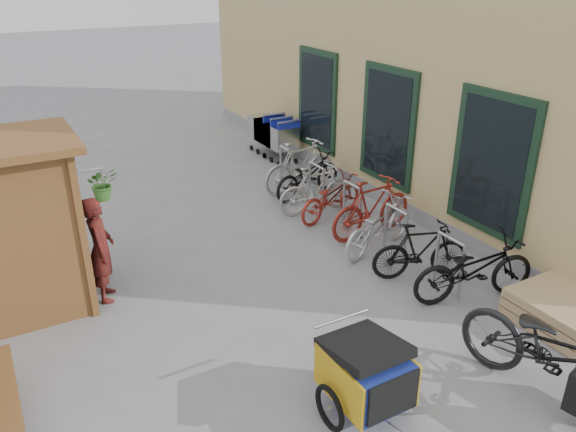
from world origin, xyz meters
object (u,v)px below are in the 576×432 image
bike_1 (421,250)px  cargo_bike (562,356)px  bike_2 (378,225)px  bike_5 (316,189)px  bike_3 (372,207)px  shopping_carts (273,132)px  child_trailer (366,372)px  person_kiosk (101,249)px  bike_6 (308,175)px  bike_7 (300,166)px  pallet_stack (563,312)px  bike_0 (474,269)px  bike_4 (331,197)px

bike_1 → cargo_bike: bearing=-170.6°
bike_2 → bike_5: bike_5 is taller
bike_2 → bike_3: bike_3 is taller
shopping_carts → bike_3: size_ratio=0.97×
child_trailer → bike_2: child_trailer is taller
person_kiosk → bike_1: person_kiosk is taller
bike_1 → bike_6: size_ratio=0.88×
shopping_carts → bike_3: shopping_carts is taller
shopping_carts → person_kiosk: (-5.06, -4.53, 0.13)m
bike_5 → bike_7: (0.30, 1.11, 0.08)m
shopping_carts → bike_6: 2.68m
bike_6 → bike_7: bearing=-15.1°
pallet_stack → bike_3: size_ratio=0.69×
person_kiosk → bike_0: 5.20m
shopping_carts → bike_0: bearing=-94.3°
cargo_bike → bike_0: bearing=56.2°
bike_2 → bike_6: 2.63m
cargo_bike → bike_2: cargo_bike is taller
shopping_carts → bike_4: shopping_carts is taller
bike_4 → bike_6: bearing=-24.4°
child_trailer → bike_5: (2.33, 4.73, -0.05)m
bike_0 → bike_1: bike_0 is taller
bike_2 → bike_6: size_ratio=0.99×
bike_7 → person_kiosk: bearing=107.8°
child_trailer → bike_3: bike_3 is taller
bike_4 → child_trailer: bearing=135.8°
shopping_carts → bike_6: (-0.57, -2.61, -0.19)m
bike_5 → pallet_stack: bearing=-166.2°
pallet_stack → bike_4: bearing=99.7°
bike_2 → bike_7: 2.95m
person_kiosk → bike_6: 4.90m
bike_0 → bike_6: size_ratio=1.07×
pallet_stack → bike_7: 5.90m
bike_4 → bike_5: (-0.10, 0.35, 0.06)m
child_trailer → bike_7: size_ratio=0.87×
bike_5 → bike_7: size_ratio=0.86×
shopping_carts → bike_5: shopping_carts is taller
cargo_bike → person_kiosk: bearing=117.4°
bike_1 → bike_2: bearing=20.0°
bike_1 → bike_5: bearing=21.3°
bike_1 → bike_7: bike_7 is taller
bike_4 → bike_7: bike_7 is taller
cargo_bike → person_kiosk: 5.87m
bike_6 → bike_4: bearing=157.1°
cargo_bike → bike_7: (0.72, 6.72, -0.04)m
cargo_bike → person_kiosk: size_ratio=1.55×
person_kiosk → bike_3: size_ratio=0.89×
child_trailer → bike_5: bike_5 is taller
person_kiosk → bike_2: (4.28, -0.70, -0.33)m
bike_4 → bike_6: size_ratio=0.92×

